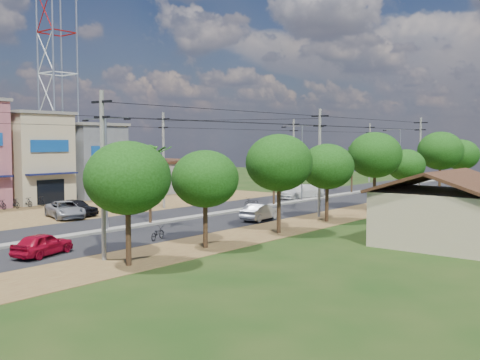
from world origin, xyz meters
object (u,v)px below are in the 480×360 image
object	(u,v)px
car_white_far	(302,192)
moto_rider_east	(157,234)
car_parked_dark	(76,208)
car_parked_silver	(65,210)
car_red_near	(43,245)
car_silver_mid	(260,212)

from	to	relation	value
car_white_far	moto_rider_east	bearing A→B (deg)	-56.82
car_parked_dark	moto_rider_east	size ratio (longest dim) A/B	2.53
car_parked_silver	car_parked_dark	distance (m)	1.59
car_parked_dark	car_red_near	bearing A→B (deg)	-137.13
car_red_near	moto_rider_east	size ratio (longest dim) A/B	2.29
car_red_near	car_parked_silver	world-z (taller)	car_parked_silver
car_red_near	car_parked_silver	size ratio (longest dim) A/B	0.76
car_parked_dark	moto_rider_east	world-z (taller)	car_parked_dark
car_parked_silver	moto_rider_east	xyz separation A→B (m)	(13.44, -2.20, -0.26)
car_silver_mid	moto_rider_east	size ratio (longest dim) A/B	2.46
car_parked_dark	car_parked_silver	bearing A→B (deg)	-165.30
car_red_near	car_silver_mid	xyz separation A→B (m)	(1.04, 18.61, 0.02)
moto_rider_east	car_parked_dark	bearing A→B (deg)	-34.91
car_red_near	car_parked_dark	distance (m)	16.90
car_white_far	moto_rider_east	size ratio (longest dim) A/B	3.20
car_parked_dark	moto_rider_east	bearing A→B (deg)	-110.95
car_red_near	car_silver_mid	distance (m)	18.64
car_white_far	car_parked_silver	world-z (taller)	car_white_far
car_white_far	car_parked_dark	distance (m)	24.89
car_silver_mid	car_parked_dark	xyz separation A→B (m)	(-13.81, -7.56, 0.04)
car_red_near	car_silver_mid	bearing A→B (deg)	-109.93
car_parked_dark	car_white_far	bearing A→B (deg)	-23.34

